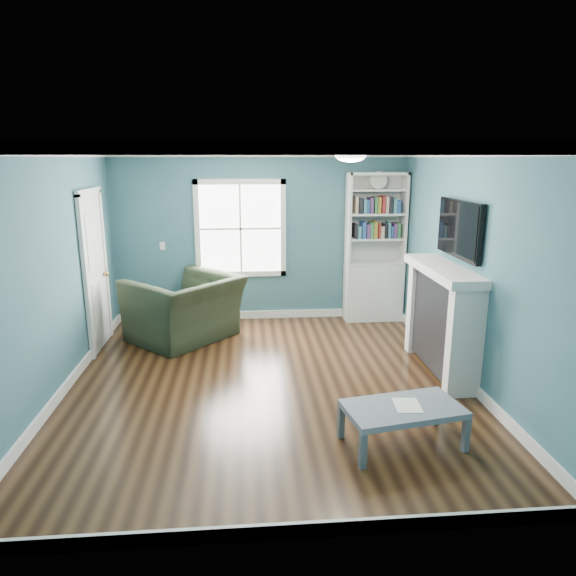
{
  "coord_description": "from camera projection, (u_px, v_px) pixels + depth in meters",
  "views": [
    {
      "loc": [
        -0.23,
        -5.43,
        2.5
      ],
      "look_at": [
        0.26,
        0.4,
        1.02
      ],
      "focal_mm": 32.0,
      "sensor_mm": 36.0,
      "label": 1
    }
  ],
  "objects": [
    {
      "name": "door",
      "position": [
        95.0,
        270.0,
        6.79
      ],
      "size": [
        0.12,
        0.98,
        2.17
      ],
      "color": "silver",
      "rests_on": "ground"
    },
    {
      "name": "fireplace",
      "position": [
        442.0,
        320.0,
        6.08
      ],
      "size": [
        0.44,
        1.58,
        1.3
      ],
      "color": "black",
      "rests_on": "ground"
    },
    {
      "name": "bookshelf",
      "position": [
        374.0,
        262.0,
        8.02
      ],
      "size": [
        0.9,
        0.35,
        2.31
      ],
      "color": "silver",
      "rests_on": "ground"
    },
    {
      "name": "paper_sheet",
      "position": [
        407.0,
        405.0,
        4.55
      ],
      "size": [
        0.25,
        0.3,
        0.0
      ],
      "primitive_type": "cube",
      "rotation": [
        0.0,
        0.0,
        -0.08
      ],
      "color": "white",
      "rests_on": "coffee_table"
    },
    {
      "name": "room_walls",
      "position": [
        267.0,
        247.0,
        5.49
      ],
      "size": [
        5.0,
        5.0,
        5.0
      ],
      "color": "#315C6B",
      "rests_on": "ground"
    },
    {
      "name": "recliner",
      "position": [
        184.0,
        298.0,
        7.19
      ],
      "size": [
        1.6,
        1.62,
        1.21
      ],
      "primitive_type": "imported",
      "rotation": [
        0.0,
        0.0,
        -2.32
      ],
      "color": "black",
      "rests_on": "ground"
    },
    {
      "name": "trim",
      "position": [
        267.0,
        278.0,
        5.57
      ],
      "size": [
        4.5,
        5.0,
        2.6
      ],
      "color": "white",
      "rests_on": "ground"
    },
    {
      "name": "tv",
      "position": [
        459.0,
        229.0,
        5.83
      ],
      "size": [
        0.06,
        1.1,
        0.65
      ],
      "primitive_type": "cube",
      "color": "black",
      "rests_on": "fireplace"
    },
    {
      "name": "floor",
      "position": [
        268.0,
        383.0,
        5.88
      ],
      "size": [
        5.0,
        5.0,
        0.0
      ],
      "primitive_type": "plane",
      "color": "black",
      "rests_on": "ground"
    },
    {
      "name": "light_switch",
      "position": [
        162.0,
        246.0,
        7.86
      ],
      "size": [
        0.08,
        0.01,
        0.12
      ],
      "primitive_type": "cube",
      "color": "white",
      "rests_on": "room_walls"
    },
    {
      "name": "window",
      "position": [
        241.0,
        229.0,
        7.9
      ],
      "size": [
        1.4,
        0.06,
        1.5
      ],
      "color": "white",
      "rests_on": "room_walls"
    },
    {
      "name": "coffee_table",
      "position": [
        403.0,
        411.0,
        4.55
      ],
      "size": [
        1.11,
        0.74,
        0.37
      ],
      "rotation": [
        0.0,
        0.0,
        0.18
      ],
      "color": "#485057",
      "rests_on": "ground"
    },
    {
      "name": "ceiling_fixture",
      "position": [
        351.0,
        154.0,
        5.42
      ],
      "size": [
        0.38,
        0.38,
        0.15
      ],
      "color": "white",
      "rests_on": "room_walls"
    }
  ]
}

